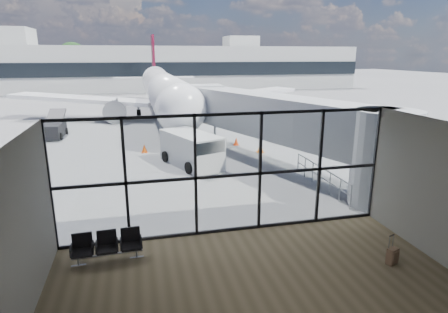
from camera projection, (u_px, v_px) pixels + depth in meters
name	position (u px, v px, depth m)	size (l,w,h in m)	color
ground	(158.00, 103.00, 51.66)	(220.00, 220.00, 0.00)	slate
lounge_shell	(277.00, 219.00, 8.91)	(12.02, 8.01, 4.51)	brown
glass_curtain_wall	(228.00, 174.00, 13.52)	(12.10, 0.12, 4.50)	white
jet_bridge	(282.00, 122.00, 21.12)	(8.00, 16.50, 4.33)	#96999B
apron_railing	(321.00, 174.00, 18.46)	(0.06, 5.46, 1.11)	gray
far_terminal	(146.00, 67.00, 71.06)	(80.00, 12.20, 11.00)	#A9A9A5
tree_3	(10.00, 64.00, 74.46)	(4.95, 4.95, 7.12)	#382619
tree_4	(42.00, 61.00, 75.64)	(5.61, 5.61, 8.07)	#382619
tree_5	(73.00, 58.00, 76.82)	(6.27, 6.27, 9.03)	#382619
seating_row	(107.00, 244.00, 12.01)	(2.19, 0.69, 0.97)	gray
suitcase	(393.00, 256.00, 11.79)	(0.41, 0.34, 0.97)	brown
airliner	(163.00, 90.00, 40.29)	(30.94, 35.77, 9.22)	white
service_van	(192.00, 149.00, 22.28)	(3.45, 4.88, 1.95)	silver
belt_loader	(53.00, 129.00, 30.11)	(1.85, 4.38, 1.99)	black
traffic_cone_a	(144.00, 149.00, 25.42)	(0.40, 0.40, 0.58)	#EE540C
traffic_cone_b	(236.00, 141.00, 27.56)	(0.40, 0.40, 0.57)	#E73D0C
traffic_cone_c	(260.00, 148.00, 25.47)	(0.48, 0.48, 0.69)	orange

